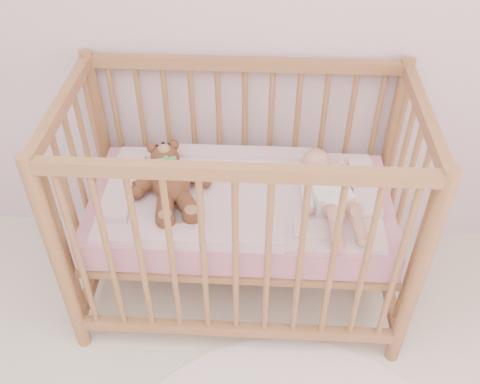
# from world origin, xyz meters

# --- Properties ---
(crib) EXTENTS (1.36, 0.76, 1.00)m
(crib) POSITION_xyz_m (0.27, 1.60, 0.50)
(crib) COLOR #9D6343
(crib) RESTS_ON floor
(mattress) EXTENTS (1.22, 0.62, 0.13)m
(mattress) POSITION_xyz_m (0.27, 1.60, 0.49)
(mattress) COLOR pink
(mattress) RESTS_ON crib
(blanket) EXTENTS (1.10, 0.58, 0.06)m
(blanket) POSITION_xyz_m (0.27, 1.60, 0.56)
(blanket) COLOR pink
(blanket) RESTS_ON mattress
(baby) EXTENTS (0.39, 0.59, 0.13)m
(baby) POSITION_xyz_m (0.61, 1.58, 0.64)
(baby) COLOR white
(baby) RESTS_ON blanket
(teddy_bear) EXTENTS (0.47, 0.56, 0.13)m
(teddy_bear) POSITION_xyz_m (-0.01, 1.58, 0.65)
(teddy_bear) COLOR brown
(teddy_bear) RESTS_ON blanket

